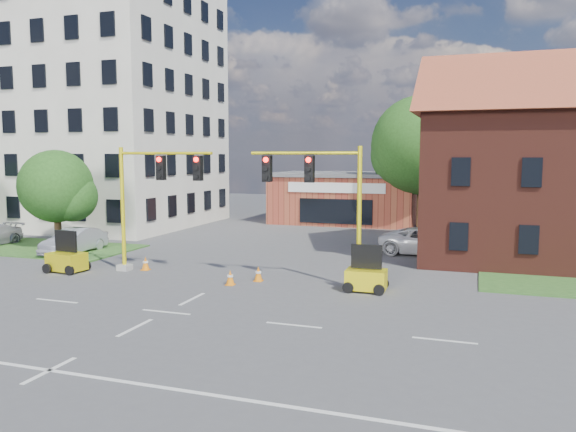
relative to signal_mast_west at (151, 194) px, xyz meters
The scene contains 16 objects.
ground 8.38m from the signal_mast_west, 54.01° to the right, with size 120.00×120.00×0.00m, color #454548.
lane_markings 10.73m from the signal_mast_west, 64.17° to the right, with size 60.00×36.00×0.01m, color silver, non-canonical shape.
office_block 23.21m from the signal_mast_west, 134.52° to the left, with size 18.40×15.40×20.60m.
brick_shop 24.44m from the signal_mast_west, 79.71° to the left, with size 12.40×8.40×4.30m.
tree_large 24.01m from the signal_mast_west, 61.92° to the left, with size 8.08×7.70×10.41m.
tree_nw_front 10.47m from the signal_mast_west, 154.06° to the left, with size 4.73×4.51×6.14m.
signal_mast_west is the anchor object (origin of this frame).
signal_mast_east 8.71m from the signal_mast_west, ahead, with size 5.30×0.60×6.20m.
trailer_west 5.44m from the signal_mast_west, 163.22° to the right, with size 1.86×1.34×1.99m.
trailer_east 11.28m from the signal_mast_west, ahead, with size 1.72×1.17×1.92m.
cone_a 3.66m from the signal_mast_west, 149.99° to the left, with size 0.40×0.40×0.70m.
cone_b 6.11m from the signal_mast_west, 14.56° to the right, with size 0.40×0.40×0.70m.
cone_c 6.73m from the signal_mast_west, ahead, with size 0.40×0.40×0.70m.
cone_d 10.64m from the signal_mast_west, 17.44° to the left, with size 0.40×0.40×0.70m.
pickup_white 16.04m from the signal_mast_west, 36.67° to the left, with size 2.66×5.76×1.60m, color white.
sedan_silver_front 8.63m from the signal_mast_west, 156.44° to the left, with size 1.58×4.52×1.49m, color #AEAFB6.
Camera 1 is at (10.84, -17.79, 5.81)m, focal length 35.00 mm.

